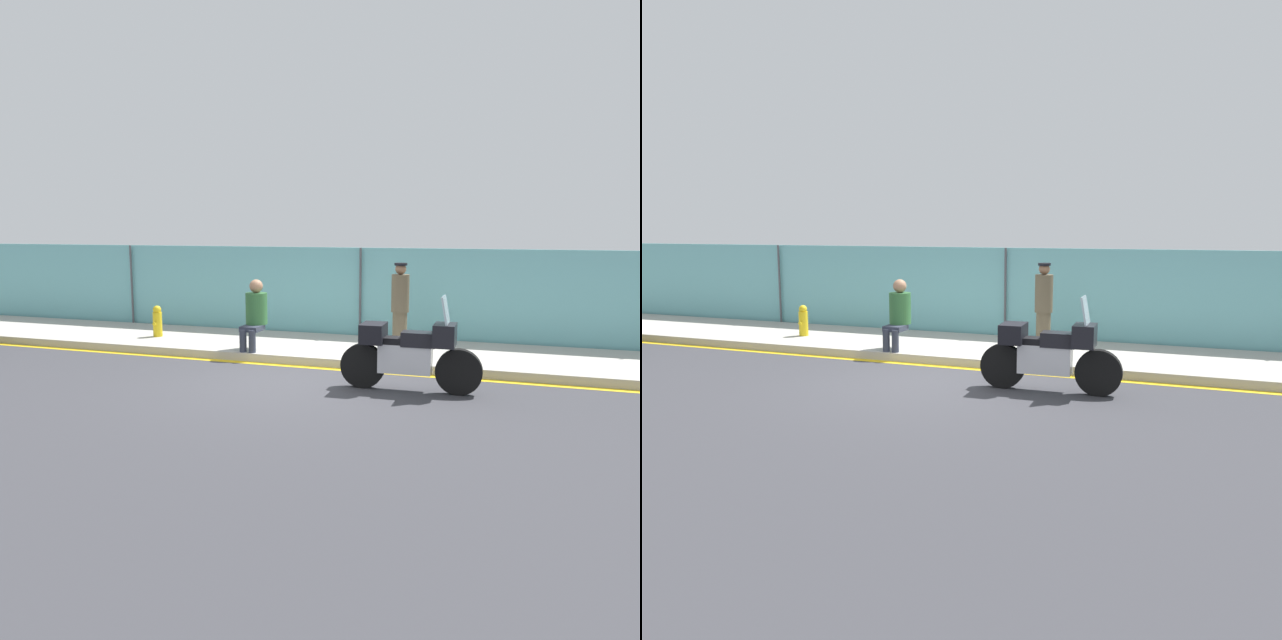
# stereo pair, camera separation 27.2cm
# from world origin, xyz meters

# --- Properties ---
(ground_plane) EXTENTS (120.00, 120.00, 0.00)m
(ground_plane) POSITION_xyz_m (0.00, 0.00, 0.00)
(ground_plane) COLOR #38383D
(sidewalk) EXTENTS (42.73, 2.55, 0.16)m
(sidewalk) POSITION_xyz_m (0.00, 2.32, 0.08)
(sidewalk) COLOR #ADA89E
(sidewalk) RESTS_ON ground_plane
(curb_paint_stripe) EXTENTS (42.73, 0.18, 0.01)m
(curb_paint_stripe) POSITION_xyz_m (0.00, 0.96, 0.00)
(curb_paint_stripe) COLOR gold
(curb_paint_stripe) RESTS_ON ground_plane
(storefront_fence) EXTENTS (40.59, 0.17, 2.05)m
(storefront_fence) POSITION_xyz_m (0.00, 3.68, 1.02)
(storefront_fence) COLOR #6BB2B7
(storefront_fence) RESTS_ON ground_plane
(motorcycle) EXTENTS (2.17, 0.52, 1.48)m
(motorcycle) POSITION_xyz_m (1.73, -0.08, 0.60)
(motorcycle) COLOR black
(motorcycle) RESTS_ON ground_plane
(officer_standing) EXTENTS (0.34, 0.34, 1.66)m
(officer_standing) POSITION_xyz_m (1.10, 2.38, 1.01)
(officer_standing) COLOR brown
(officer_standing) RESTS_ON sidewalk
(person_seated_on_curb) EXTENTS (0.42, 0.70, 1.34)m
(person_seated_on_curb) POSITION_xyz_m (-1.53, 1.51, 0.89)
(person_seated_on_curb) COLOR #2D3342
(person_seated_on_curb) RESTS_ON sidewalk
(fire_hydrant) EXTENTS (0.19, 0.24, 0.67)m
(fire_hydrant) POSITION_xyz_m (-4.10, 2.10, 0.49)
(fire_hydrant) COLOR gold
(fire_hydrant) RESTS_ON sidewalk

